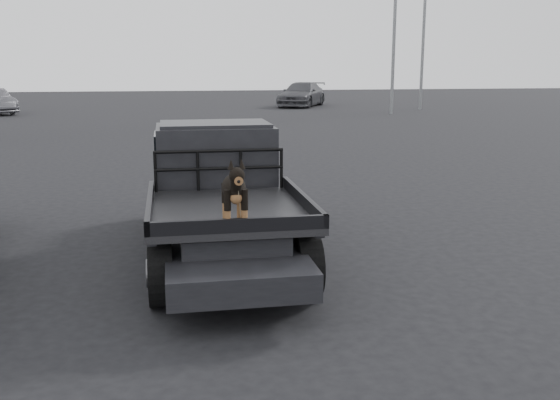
{
  "coord_description": "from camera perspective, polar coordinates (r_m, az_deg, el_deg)",
  "views": [
    {
      "loc": [
        0.06,
        -6.73,
        2.64
      ],
      "look_at": [
        1.18,
        -0.51,
        1.27
      ],
      "focal_mm": 40.0,
      "sensor_mm": 36.0,
      "label": 1
    }
  ],
  "objects": [
    {
      "name": "dog",
      "position": [
        6.68,
        -4.22,
        0.58
      ],
      "size": [
        0.32,
        0.6,
        0.74
      ],
      "primitive_type": null,
      "color": "black",
      "rests_on": "flatbed_ute"
    },
    {
      "name": "ground",
      "position": [
        7.23,
        -10.13,
        -9.35
      ],
      "size": [
        120.0,
        120.0,
        0.0
      ],
      "primitive_type": "plane",
      "color": "black",
      "rests_on": "ground"
    },
    {
      "name": "distant_car_b",
      "position": [
        40.96,
        1.99,
        9.63
      ],
      "size": [
        4.38,
        5.68,
        1.53
      ],
      "primitive_type": "imported",
      "rotation": [
        0.0,
        0.0,
        -0.49
      ],
      "color": "#404045",
      "rests_on": "ground"
    },
    {
      "name": "ute_cab",
      "position": [
        9.47,
        -5.95,
        4.43
      ],
      "size": [
        1.72,
        1.3,
        0.88
      ],
      "primitive_type": null,
      "color": "black",
      "rests_on": "flatbed_ute"
    },
    {
      "name": "headache_rack",
      "position": [
        8.75,
        -5.55,
        2.71
      ],
      "size": [
        1.8,
        0.08,
        0.55
      ],
      "primitive_type": null,
      "color": "black",
      "rests_on": "flatbed_ute"
    },
    {
      "name": "flatbed_ute",
      "position": [
        8.71,
        -5.34,
        -2.28
      ],
      "size": [
        2.0,
        5.4,
        0.92
      ],
      "primitive_type": null,
      "color": "black",
      "rests_on": "ground"
    }
  ]
}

